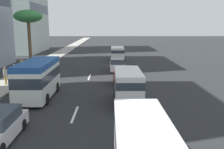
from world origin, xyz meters
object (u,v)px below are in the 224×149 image
Objects in this scene: pedestrian_near_lamp at (15,71)px; palm_tree at (28,18)px; car_sixth at (123,75)px; pedestrian_by_tree at (5,75)px; van_second at (117,53)px; pedestrian_mid_block at (22,65)px; car_third at (117,65)px; van_lead at (128,85)px; minibus_fourth at (38,78)px; van_fifth at (142,148)px.

pedestrian_near_lamp is 10.92m from palm_tree.
car_sixth is 2.38× the size of pedestrian_by_tree.
van_second reaches higher than pedestrian_mid_block.
car_third is 2.60× the size of pedestrian_mid_block.
van_lead is 13.96m from pedestrian_near_lamp.
pedestrian_by_tree is (-18.05, 11.39, -0.16)m from van_second.
pedestrian_mid_block is (11.94, 12.10, -0.37)m from van_lead.
pedestrian_mid_block is 6.45m from pedestrian_by_tree.
minibus_fourth is at bearing -165.26° from pedestrian_near_lamp.
car_third is 23.97m from van_fifth.
palm_tree is at bearing -12.49° from pedestrian_near_lamp.
van_lead is 1.05× the size of van_second.
van_fifth is 2.91× the size of pedestrian_by_tree.
car_sixth is at bearing -115.24° from pedestrian_near_lamp.
pedestrian_mid_block reaches higher than car_sixth.
pedestrian_mid_block is at bearing 45.39° from van_lead.
palm_tree is (15.59, 5.39, 5.19)m from minibus_fourth.
van_second is at bearing -1.74° from car_third.
palm_tree is at bearing 24.47° from van_fifth.
pedestrian_near_lamp is at bearing 55.58° from van_lead.
pedestrian_near_lamp is 0.98× the size of pedestrian_mid_block.
pedestrian_mid_block reaches higher than car_third.
car_sixth is at bearing -9.27° from pedestrian_mid_block.
van_fifth is 19.36m from pedestrian_by_tree.
minibus_fourth reaches higher than van_fifth.
car_third is at bearing 151.15° from minibus_fourth.
van_lead is 2.86× the size of pedestrian_by_tree.
pedestrian_mid_block is (-11.63, 11.96, -0.22)m from van_second.
minibus_fourth reaches higher than pedestrian_by_tree.
pedestrian_by_tree is 12.95m from palm_tree.
pedestrian_by_tree is (5.52, 11.53, -0.31)m from van_lead.
car_third is 1.04× the size of car_sixth.
pedestrian_near_lamp is (-15.67, 11.38, -0.23)m from van_second.
van_second is 2.92× the size of pedestrian_near_lamp.
palm_tree reaches higher than car_sixth.
van_lead reaches higher than pedestrian_mid_block.
van_fifth is at bearing -155.53° from palm_tree.
minibus_fourth is (1.49, 7.21, 0.23)m from van_lead.
minibus_fourth is 8.86m from car_sixth.
van_fifth is at bearing 179.63° from car_sixth.
palm_tree reaches higher than pedestrian_by_tree.
minibus_fourth reaches higher than car_third.
minibus_fourth is 17.29m from palm_tree.
van_fifth is (-33.74, 0.06, 0.20)m from van_second.
palm_tree is (9.19, 1.08, 5.80)m from pedestrian_near_lamp.
car_sixth is at bearing -177.20° from car_third.
car_sixth is 2.55× the size of pedestrian_near_lamp.
minibus_fourth is at bearing 126.12° from car_sixth.
van_lead is 21.90m from palm_tree.
palm_tree is at bearing 74.84° from car_third.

